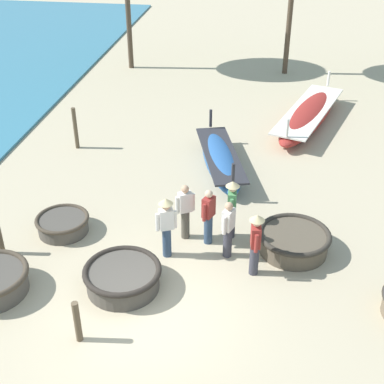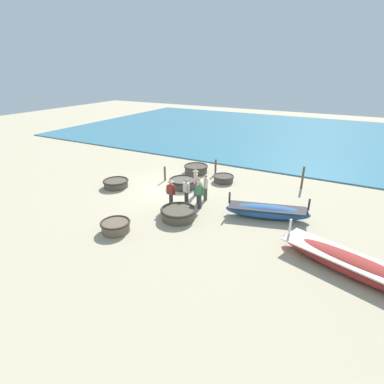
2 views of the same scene
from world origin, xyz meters
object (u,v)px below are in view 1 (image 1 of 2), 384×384
(coracle_nearest, at_px, (294,241))
(fisherman_standing_right, at_px, (166,224))
(mooring_post_inland, at_px, (77,322))
(fisherman_by_coracle, at_px, (232,206))
(coracle_upturned, at_px, (63,224))
(fisherman_standing_left, at_px, (255,241))
(fisherman_hauling, at_px, (228,228))
(long_boat_blue_hull, at_px, (308,115))
(fisherman_crouching, at_px, (208,215))
(mooring_post_shoreline, at_px, (75,128))
(long_boat_red_hull, at_px, (220,160))
(fisherman_with_hat, at_px, (185,210))
(coracle_far_left, at_px, (123,277))

(coracle_nearest, distance_m, fisherman_standing_right, 3.25)
(mooring_post_inland, bearing_deg, fisherman_by_coracle, 55.85)
(fisherman_standing_right, bearing_deg, coracle_upturned, 168.37)
(fisherman_standing_left, bearing_deg, fisherman_hauling, 139.24)
(long_boat_blue_hull, height_order, fisherman_crouching, fisherman_crouching)
(fisherman_hauling, xyz_separation_m, mooring_post_shoreline, (-5.69, 5.28, -0.10))
(fisherman_standing_right, bearing_deg, fisherman_crouching, 35.89)
(fisherman_by_coracle, xyz_separation_m, mooring_post_shoreline, (-5.71, 4.45, -0.22))
(long_boat_red_hull, bearing_deg, fisherman_hauling, -81.92)
(mooring_post_shoreline, bearing_deg, coracle_nearest, -33.45)
(long_boat_blue_hull, distance_m, mooring_post_inland, 12.78)
(fisherman_crouching, xyz_separation_m, mooring_post_shoreline, (-5.15, 4.80, -0.10))
(long_boat_blue_hull, relative_size, fisherman_by_coracle, 3.57)
(long_boat_red_hull, bearing_deg, coracle_nearest, -60.40)
(fisherman_with_hat, xyz_separation_m, fisherman_standing_right, (-0.33, -0.83, 0.12))
(fisherman_with_hat, relative_size, fisherman_standing_right, 0.94)
(fisherman_hauling, bearing_deg, fisherman_with_hat, 151.42)
(long_boat_red_hull, bearing_deg, fisherman_by_coracle, -79.80)
(coracle_upturned, xyz_separation_m, long_boat_blue_hull, (6.71, 8.10, 0.11))
(long_boat_blue_hull, height_order, fisherman_standing_right, fisherman_standing_right)
(long_boat_blue_hull, distance_m, fisherman_standing_left, 9.25)
(fisherman_with_hat, bearing_deg, fisherman_standing_right, -111.74)
(mooring_post_shoreline, bearing_deg, long_boat_red_hull, -9.60)
(fisherman_by_coracle, bearing_deg, long_boat_red_hull, 100.20)
(coracle_far_left, height_order, fisherman_with_hat, fisherman_with_hat)
(fisherman_standing_left, bearing_deg, mooring_post_inland, -142.29)
(fisherman_with_hat, distance_m, fisherman_standing_left, 2.21)
(coracle_far_left, distance_m, fisherman_with_hat, 2.49)
(coracle_upturned, bearing_deg, mooring_post_inland, -65.35)
(fisherman_with_hat, relative_size, fisherman_crouching, 1.00)
(coracle_nearest, height_order, fisherman_standing_left, fisherman_standing_left)
(coracle_upturned, height_order, mooring_post_inland, mooring_post_inland)
(coracle_far_left, relative_size, long_boat_red_hull, 0.41)
(coracle_far_left, distance_m, fisherman_hauling, 2.79)
(long_boat_red_hull, bearing_deg, fisherman_crouching, -88.70)
(fisherman_standing_right, bearing_deg, fisherman_standing_left, -10.08)
(fisherman_standing_left, xyz_separation_m, mooring_post_inland, (-3.43, -2.65, -0.45))
(long_boat_blue_hull, relative_size, fisherman_with_hat, 3.80)
(coracle_nearest, distance_m, fisherman_crouching, 2.23)
(mooring_post_inland, bearing_deg, fisherman_hauling, 49.71)
(fisherman_with_hat, xyz_separation_m, fisherman_standing_left, (1.84, -1.22, 0.12))
(long_boat_blue_hull, bearing_deg, coracle_nearest, -94.71)
(mooring_post_inland, bearing_deg, fisherman_standing_right, 67.49)
(coracle_nearest, relative_size, coracle_far_left, 1.02)
(coracle_far_left, xyz_separation_m, fisherman_standing_right, (0.78, 1.33, 0.65))
(fisherman_hauling, distance_m, fisherman_crouching, 0.72)
(coracle_nearest, distance_m, coracle_far_left, 4.37)
(fisherman_hauling, height_order, fisherman_crouching, same)
(fisherman_by_coracle, bearing_deg, coracle_nearest, -13.54)
(fisherman_standing_left, distance_m, mooring_post_shoreline, 8.67)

